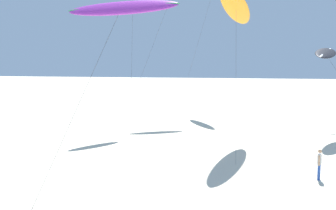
# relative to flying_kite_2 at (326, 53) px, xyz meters

# --- Properties ---
(flying_kite_2) EXTENTS (4.67, 9.90, 7.93)m
(flying_kite_2) POSITION_rel_flying_kite_2_xyz_m (0.00, 0.00, 0.00)
(flying_kite_2) COLOR black
(flying_kite_2) RESTS_ON ground
(flying_kite_4) EXTENTS (6.12, 7.26, 9.50)m
(flying_kite_4) POSITION_rel_flying_kite_2_xyz_m (-12.85, -15.48, 1.87)
(flying_kite_4) COLOR purple
(flying_kite_4) RESTS_ON ground
(flying_kite_5) EXTENTS (3.23, 10.55, 11.87)m
(flying_kite_5) POSITION_rel_flying_kite_2_xyz_m (-7.47, -3.84, 3.43)
(flying_kite_5) COLOR orange
(flying_kite_5) RESTS_ON ground
(person_near_left) EXTENTS (0.28, 0.49, 1.69)m
(person_near_left) POSITION_rel_flying_kite_2_xyz_m (-2.70, -12.47, -6.20)
(person_near_left) COLOR #284CA3
(person_near_left) RESTS_ON ground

